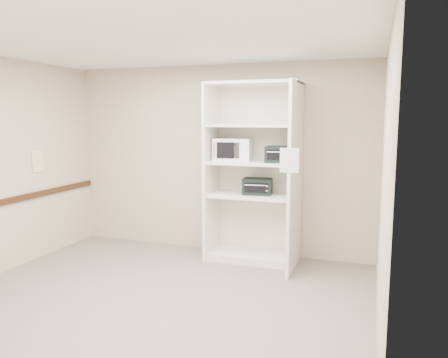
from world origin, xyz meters
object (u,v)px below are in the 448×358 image
(toaster_oven_lower, at_px, (257,186))
(shelving_unit, at_px, (256,179))
(microwave, at_px, (233,149))
(toaster_oven_upper, at_px, (281,154))

(toaster_oven_lower, bearing_deg, shelving_unit, -132.12)
(microwave, bearing_deg, toaster_oven_upper, -14.26)
(shelving_unit, height_order, toaster_oven_lower, shelving_unit)
(shelving_unit, xyz_separation_m, toaster_oven_lower, (0.01, 0.02, -0.10))
(microwave, bearing_deg, shelving_unit, -13.43)
(toaster_oven_lower, bearing_deg, toaster_oven_upper, -18.92)
(toaster_oven_upper, relative_size, toaster_oven_lower, 0.96)
(shelving_unit, xyz_separation_m, microwave, (-0.35, 0.04, 0.39))
(toaster_oven_upper, height_order, toaster_oven_lower, toaster_oven_upper)
(shelving_unit, bearing_deg, microwave, 173.08)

